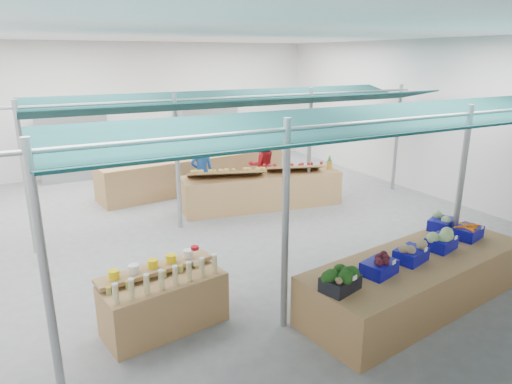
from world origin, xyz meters
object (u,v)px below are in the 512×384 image
at_px(fruit_counter, 262,190).
at_px(vendor_right, 262,165).
at_px(vendor_left, 202,172).
at_px(veg_counter, 417,280).
at_px(bottle_shelf, 163,300).

height_order(fruit_counter, vendor_right, vendor_right).
bearing_deg(fruit_counter, vendor_left, 146.76).
height_order(veg_counter, fruit_counter, fruit_counter).
bearing_deg(veg_counter, vendor_right, 75.38).
distance_m(bottle_shelf, fruit_counter, 5.64).
distance_m(veg_counter, vendor_right, 6.50).
bearing_deg(bottle_shelf, fruit_counter, 38.14).
relative_size(bottle_shelf, vendor_left, 1.10).
bearing_deg(vendor_right, vendor_left, 9.27).
relative_size(veg_counter, vendor_left, 2.45).
bearing_deg(fruit_counter, veg_counter, -82.76).
distance_m(bottle_shelf, vendor_right, 6.87).
height_order(vendor_left, vendor_right, same).
bearing_deg(vendor_left, bottle_shelf, 72.03).
bearing_deg(vendor_left, vendor_right, -170.73).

